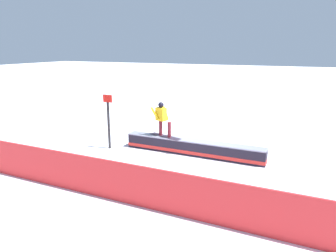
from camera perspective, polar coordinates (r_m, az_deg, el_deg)
name	(u,v)px	position (r m, az deg, el deg)	size (l,w,h in m)	color
ground_plane	(193,154)	(12.12, 4.47, -5.17)	(120.00, 120.00, 0.00)	white
grind_box	(193,148)	(12.04, 4.49, -4.00)	(5.47, 0.61, 0.58)	black
snowboarder	(162,118)	(12.30, -1.07, 1.46)	(1.47, 0.72, 1.35)	#29222E
safety_fence	(135,185)	(8.25, -5.95, -10.64)	(13.42, 0.06, 1.12)	red
trail_marker	(109,120)	(12.73, -10.73, 1.03)	(0.40, 0.10, 2.19)	#262628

